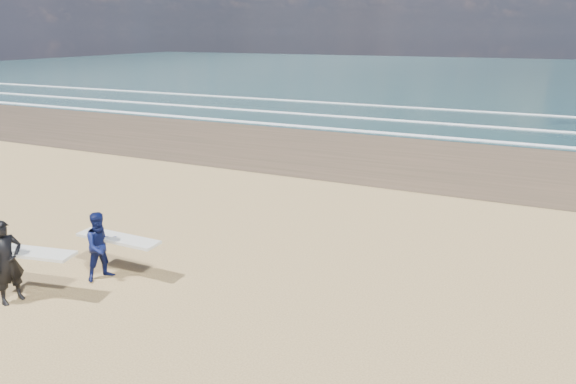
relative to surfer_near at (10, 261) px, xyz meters
The scene contains 2 objects.
surfer_near is the anchor object (origin of this frame).
surfer_far 1.97m from the surfer_near, 58.89° to the left, with size 2.20×1.12×1.67m.
Camera 1 is at (8.36, -6.39, 5.68)m, focal length 32.00 mm.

